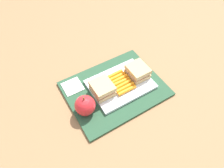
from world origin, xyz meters
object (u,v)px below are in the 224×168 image
food_tray (120,84)px  carrot_sticks_bundle (120,82)px  apple (85,105)px  sandwich_half_left (138,71)px  sandwich_half_right (102,88)px  paper_napkin (73,87)px

food_tray → carrot_sticks_bundle: (0.00, 0.00, 0.01)m
apple → sandwich_half_left: bearing=-172.1°
carrot_sticks_bundle → sandwich_half_right: bearing=-0.0°
apple → paper_napkin: (-0.00, -0.12, -0.03)m
sandwich_half_left → carrot_sticks_bundle: size_ratio=0.77×
sandwich_half_right → apple: 0.09m
sandwich_half_right → carrot_sticks_bundle: 0.08m
sandwich_half_left → apple: 0.24m
sandwich_half_right → carrot_sticks_bundle: bearing=180.0°
sandwich_half_right → sandwich_half_left: bearing=180.0°
sandwich_half_left → paper_napkin: (0.24, -0.09, -0.03)m
sandwich_half_left → paper_napkin: size_ratio=1.14×
food_tray → paper_napkin: bearing=-28.9°
sandwich_half_left → carrot_sticks_bundle: (0.08, 0.00, -0.02)m
food_tray → carrot_sticks_bundle: bearing=14.7°
apple → paper_napkin: apple is taller
food_tray → carrot_sticks_bundle: 0.01m
carrot_sticks_bundle → apple: 0.17m
sandwich_half_right → paper_napkin: 0.12m
sandwich_half_left → sandwich_half_right: bearing=0.0°
food_tray → apple: 0.17m
paper_napkin → food_tray: bearing=151.1°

